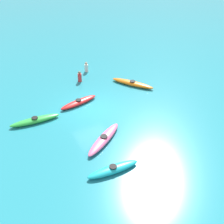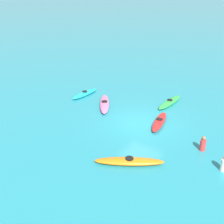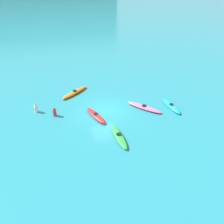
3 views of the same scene
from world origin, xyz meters
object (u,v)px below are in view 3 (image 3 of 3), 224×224
kayak_red (96,115)px  person_by_kayaks (54,112)px  kayak_cyan (171,106)px  kayak_pink (144,107)px  kayak_green (119,136)px  person_near_shore (36,108)px  kayak_orange (75,92)px

kayak_red → person_by_kayaks: person_by_kayaks is taller
kayak_cyan → kayak_pink: bearing=164.1°
person_by_kayaks → kayak_red: bearing=-23.6°
kayak_cyan → kayak_green: same height
person_near_shore → person_by_kayaks: size_ratio=1.00×
kayak_red → person_near_shore: 5.61m
kayak_green → kayak_pink: 4.92m
kayak_green → kayak_cyan: bearing=20.3°
kayak_green → kayak_pink: bearing=38.8°
kayak_cyan → kayak_pink: same height
kayak_green → person_by_kayaks: person_by_kayaks is taller
kayak_orange → person_near_shore: size_ratio=3.80×
kayak_orange → kayak_green: 8.49m
kayak_green → kayak_pink: size_ratio=1.00×
kayak_green → kayak_pink: same height
kayak_green → person_near_shore: bearing=133.4°
kayak_green → person_near_shore: size_ratio=3.68×
kayak_cyan → person_by_kayaks: bearing=166.8°
kayak_red → person_by_kayaks: bearing=156.4°
kayak_cyan → person_by_kayaks: (-10.63, 2.50, 0.22)m
person_near_shore → kayak_cyan: bearing=-17.1°
kayak_orange → kayak_green: size_ratio=1.03×
kayak_orange → kayak_pink: (5.51, -5.24, 0.00)m
kayak_orange → kayak_green: bearing=-78.6°
person_near_shore → person_by_kayaks: (1.50, -1.23, 0.00)m
kayak_pink → person_by_kayaks: (-8.10, 1.78, 0.22)m
person_near_shore → kayak_red: bearing=-29.0°
kayak_orange → kayak_red: size_ratio=1.09×
kayak_cyan → kayak_orange: same height
kayak_orange → person_near_shore: bearing=-151.4°
kayak_orange → kayak_cyan: bearing=-36.5°
kayak_red → kayak_orange: bearing=99.4°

